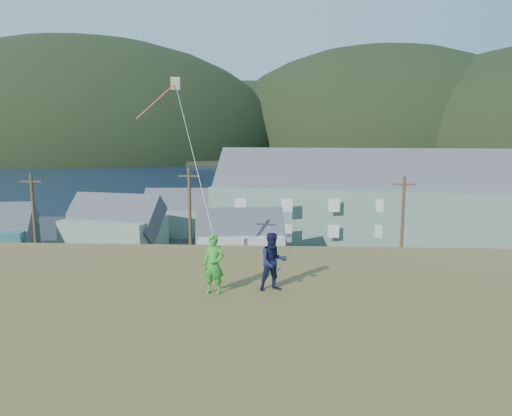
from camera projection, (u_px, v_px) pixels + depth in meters
The scene contains 15 objects.
ground at pixel (233, 301), 33.77m from camera, with size 900.00×900.00×0.00m, color #0A1638.
grass_strip at pixel (230, 310), 31.79m from camera, with size 110.00×8.00×0.10m, color #4C3D19.
waterfront_lot at pixel (249, 247), 50.55m from camera, with size 72.00×36.00×0.12m, color #28282B.
wharf at pixel (222, 211), 73.52m from camera, with size 26.00×14.00×0.90m, color gray.
far_shore at pixel (276, 153), 359.45m from camera, with size 900.00×320.00×2.00m, color black.
far_hills at pixel (328, 154), 307.43m from camera, with size 760.00×265.00×143.00m.
lodge at pixel (372, 198), 53.30m from camera, with size 38.42×17.12×13.06m.
shed_palegreen_near at pixel (114, 225), 48.83m from camera, with size 11.13×8.23×7.33m.
shed_white at pixel (240, 240), 42.78m from camera, with size 8.94×6.61×6.57m.
shed_palegreen_far at pixel (187, 214), 56.83m from camera, with size 10.73×6.46×7.04m.
utility_poles at pixel (205, 234), 34.66m from camera, with size 28.29×0.24×9.63m.
parked_cars at pixel (158, 231), 55.13m from camera, with size 17.92×11.47×1.57m.
kite_flyer_green at pixel (214, 264), 13.82m from camera, with size 0.67×0.44×1.83m, color green.
kite_flyer_navy at pixel (273, 262), 14.12m from camera, with size 0.89×0.69×1.83m, color #141837.
kite_rig at pixel (173, 88), 21.98m from camera, with size 2.23×4.97×11.37m.
Camera 1 is at (3.44, -32.22, 11.87)m, focal length 32.00 mm.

